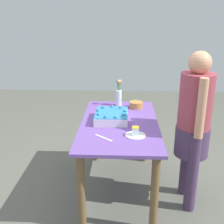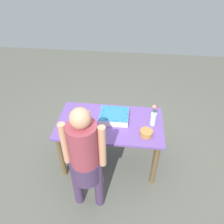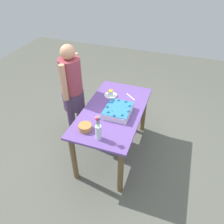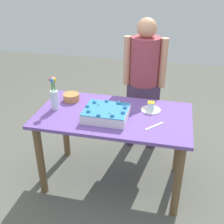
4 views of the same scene
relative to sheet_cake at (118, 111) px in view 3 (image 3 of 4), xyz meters
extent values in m
plane|color=#5B5D52|center=(-0.05, -0.08, -0.81)|extent=(8.00, 8.00, 0.00)
cube|color=#6D4B9F|center=(-0.05, -0.08, -0.06)|extent=(1.38, 0.76, 0.03)
cylinder|color=brown|center=(-0.66, -0.39, -0.44)|extent=(0.07, 0.07, 0.73)
cylinder|color=brown|center=(0.57, -0.39, -0.44)|extent=(0.07, 0.07, 0.73)
cylinder|color=brown|center=(-0.66, 0.22, -0.44)|extent=(0.07, 0.07, 0.73)
cylinder|color=brown|center=(0.57, 0.22, -0.44)|extent=(0.07, 0.07, 0.73)
cube|color=white|center=(0.00, 0.00, -0.01)|extent=(0.38, 0.32, 0.08)
cube|color=#2E7EBB|center=(0.00, 0.00, 0.04)|extent=(0.37, 0.32, 0.01)
sphere|color=#2E7EBB|center=(0.17, 0.00, 0.05)|extent=(0.04, 0.04, 0.04)
sphere|color=#2E7EBB|center=(0.13, 0.09, 0.05)|extent=(0.04, 0.04, 0.04)
sphere|color=#2E7EBB|center=(0.03, 0.14, 0.05)|extent=(0.04, 0.04, 0.04)
sphere|color=#2E7EBB|center=(-0.08, 0.12, 0.05)|extent=(0.04, 0.04, 0.04)
sphere|color=#2E7EBB|center=(-0.16, 0.05, 0.05)|extent=(0.04, 0.04, 0.04)
sphere|color=#2E7EBB|center=(-0.16, -0.05, 0.05)|extent=(0.04, 0.04, 0.04)
sphere|color=#2E7EBB|center=(-0.08, -0.12, 0.05)|extent=(0.04, 0.04, 0.04)
sphere|color=#2E7EBB|center=(0.03, -0.14, 0.05)|extent=(0.04, 0.04, 0.04)
sphere|color=#2E7EBB|center=(0.13, -0.09, 0.05)|extent=(0.04, 0.04, 0.04)
cone|color=#2D8438|center=(0.09, -0.04, 0.04)|extent=(0.02, 0.02, 0.02)
cone|color=#2D8438|center=(-0.05, 0.08, 0.04)|extent=(0.02, 0.02, 0.02)
cone|color=#2D8438|center=(0.08, -0.06, 0.04)|extent=(0.02, 0.02, 0.02)
cylinder|color=white|center=(-0.36, -0.23, -0.04)|extent=(0.18, 0.18, 0.01)
cube|color=white|center=(-0.36, -0.23, 0.00)|extent=(0.06, 0.06, 0.07)
cube|color=yellow|center=(-0.36, -0.23, 0.03)|extent=(0.06, 0.06, 0.01)
cube|color=silver|center=(-0.42, 0.05, -0.04)|extent=(0.15, 0.16, 0.00)
cylinder|color=white|center=(0.50, -0.06, 0.04)|extent=(0.07, 0.07, 0.18)
cylinder|color=#2D8438|center=(0.51, -0.06, 0.19)|extent=(0.01, 0.01, 0.11)
sphere|color=red|center=(0.51, -0.06, 0.24)|extent=(0.03, 0.03, 0.03)
cylinder|color=#2D8438|center=(0.50, -0.05, 0.19)|extent=(0.01, 0.01, 0.11)
sphere|color=#3082C9|center=(0.50, -0.05, 0.24)|extent=(0.04, 0.04, 0.04)
cylinder|color=#2D8438|center=(0.49, -0.06, 0.19)|extent=(0.01, 0.01, 0.11)
sphere|color=gold|center=(0.49, -0.06, 0.24)|extent=(0.04, 0.04, 0.04)
cylinder|color=#2D8438|center=(0.50, -0.08, 0.19)|extent=(0.01, 0.01, 0.11)
sphere|color=pink|center=(0.50, -0.08, 0.24)|extent=(0.04, 0.04, 0.04)
cylinder|color=#B88040|center=(0.42, -0.26, -0.01)|extent=(0.16, 0.16, 0.07)
cylinder|color=#483355|center=(-0.10, -0.76, -0.42)|extent=(0.11, 0.11, 0.78)
cylinder|color=#483355|center=(-0.36, -0.76, -0.42)|extent=(0.11, 0.11, 0.78)
cylinder|color=#483355|center=(-0.23, -0.76, -0.15)|extent=(0.32, 0.31, 0.28)
cylinder|color=#9B3D4A|center=(-0.23, -0.76, 0.23)|extent=(0.30, 0.30, 0.52)
sphere|color=tan|center=(-0.23, -0.76, 0.58)|extent=(0.20, 0.20, 0.20)
cylinder|color=tan|center=(-0.04, -0.76, 0.23)|extent=(0.08, 0.08, 0.52)
cylinder|color=tan|center=(-0.42, -0.76, 0.23)|extent=(0.08, 0.08, 0.52)
camera|label=1|loc=(-2.64, -0.12, 0.98)|focal=45.00mm
camera|label=2|loc=(0.21, -2.20, 1.83)|focal=35.00mm
camera|label=3|loc=(2.10, 0.66, 1.67)|focal=35.00mm
camera|label=4|loc=(-0.53, 2.07, 1.15)|focal=45.00mm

